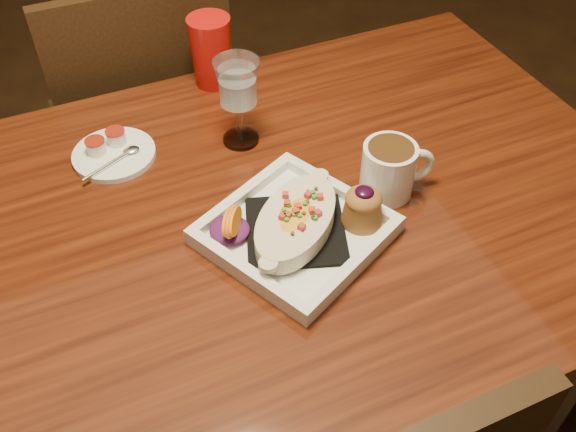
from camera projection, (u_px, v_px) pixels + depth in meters
name	position (u px, v px, depth m)	size (l,w,h in m)	color
floor	(246.00, 432.00, 1.60)	(7.00, 7.00, 0.00)	#312210
table	(228.00, 263.00, 1.13)	(1.50, 0.90, 0.75)	#63250E
chair_far	(146.00, 127.00, 1.64)	(0.42, 0.42, 0.93)	black
plate	(302.00, 224.00, 1.02)	(0.34, 0.34, 0.08)	white
coffee_mug	(390.00, 168.00, 1.08)	(0.13, 0.09, 0.10)	white
goblet	(238.00, 88.00, 1.13)	(0.08, 0.08, 0.17)	silver
saucer	(112.00, 152.00, 1.17)	(0.15, 0.15, 0.10)	white
red_tumbler	(211.00, 52.00, 1.30)	(0.09, 0.09, 0.15)	red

